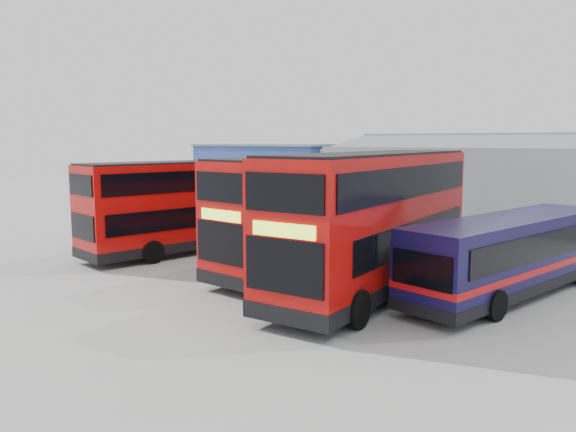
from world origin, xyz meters
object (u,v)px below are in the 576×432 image
at_px(double_decker_left, 187,207).
at_px(single_decker_blue, 509,257).
at_px(double_decker_centre, 320,214).
at_px(office_block, 281,176).
at_px(panel_van, 208,193).
at_px(double_decker_right, 375,223).

height_order(double_decker_left, single_decker_blue, double_decker_left).
bearing_deg(double_decker_left, double_decker_centre, -164.68).
bearing_deg(office_block, single_decker_blue, -33.58).
bearing_deg(double_decker_centre, panel_van, 151.48).
distance_m(double_decker_centre, panel_van, 21.06).
bearing_deg(office_block, double_decker_centre, -46.05).
bearing_deg(double_decker_centre, office_block, 135.68).
height_order(double_decker_left, panel_van, double_decker_left).
bearing_deg(single_decker_blue, double_decker_centre, 16.04).
bearing_deg(single_decker_blue, office_block, -23.70).
height_order(office_block, double_decker_centre, office_block).
bearing_deg(office_block, panel_van, -115.95).
xyz_separation_m(office_block, double_decker_right, (19.00, -17.63, -0.09)).
xyz_separation_m(office_block, panel_van, (-2.67, -5.49, -1.22)).
height_order(office_block, double_decker_right, office_block).
distance_m(double_decker_left, single_decker_blue, 14.88).
bearing_deg(single_decker_blue, double_decker_right, 40.41).
bearing_deg(double_decker_right, double_decker_left, 171.30).
xyz_separation_m(double_decker_right, panel_van, (-21.67, 12.14, -1.12)).
xyz_separation_m(double_decker_centre, double_decker_right, (3.50, -1.55, 0.12)).
bearing_deg(double_decker_left, panel_van, -39.03).
distance_m(double_decker_centre, single_decker_blue, 7.61).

